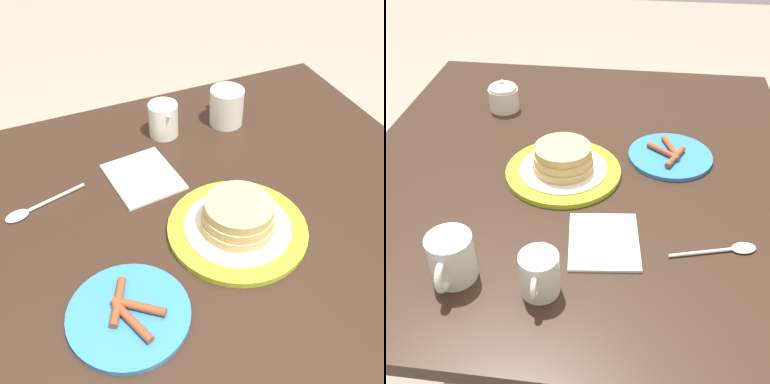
% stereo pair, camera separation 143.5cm
% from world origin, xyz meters
% --- Properties ---
extents(dining_table, '(1.12, 1.04, 0.73)m').
position_xyz_m(dining_table, '(0.00, 0.00, 0.61)').
color(dining_table, '#332116').
rests_on(dining_table, ground_plane).
extents(pancake_plate, '(0.26, 0.26, 0.07)m').
position_xyz_m(pancake_plate, '(0.04, -0.03, 0.76)').
color(pancake_plate, '#AAC628').
rests_on(pancake_plate, dining_table).
extents(side_plate_bacon, '(0.20, 0.20, 0.02)m').
position_xyz_m(side_plate_bacon, '(-0.05, 0.21, 0.74)').
color(side_plate_bacon, '#337AC6').
rests_on(side_plate_bacon, dining_table).
extents(coffee_mug, '(0.11, 0.08, 0.09)m').
position_xyz_m(coffee_mug, '(0.38, -0.17, 0.78)').
color(coffee_mug, silver).
rests_on(coffee_mug, dining_table).
extents(creamer_pitcher, '(0.10, 0.07, 0.09)m').
position_xyz_m(creamer_pitcher, '(0.39, -0.02, 0.77)').
color(creamer_pitcher, silver).
rests_on(creamer_pitcher, dining_table).
extents(napkin, '(0.17, 0.15, 0.01)m').
position_xyz_m(napkin, '(0.26, 0.08, 0.74)').
color(napkin, white).
rests_on(napkin, dining_table).
extents(spoon, '(0.06, 0.17, 0.01)m').
position_xyz_m(spoon, '(0.25, 0.31, 0.74)').
color(spoon, silver).
rests_on(spoon, dining_table).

